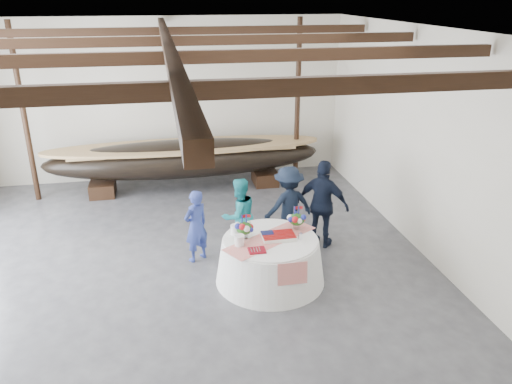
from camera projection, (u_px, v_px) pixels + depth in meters
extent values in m
cube|color=#3D3D42|center=(182.00, 283.00, 9.38)|extent=(10.00, 12.00, 0.01)
cube|color=silver|center=(166.00, 100.00, 14.00)|extent=(10.00, 0.02, 4.50)
cube|color=silver|center=(442.00, 154.00, 9.41)|extent=(0.02, 12.00, 4.50)
cube|color=white|center=(166.00, 33.00, 7.69)|extent=(10.00, 12.00, 0.01)
cube|color=black|center=(178.00, 91.00, 4.60)|extent=(9.80, 0.12, 0.18)
cube|color=black|center=(169.00, 58.00, 6.87)|extent=(9.80, 0.12, 0.18)
cube|color=black|center=(165.00, 41.00, 9.15)|extent=(9.80, 0.12, 0.18)
cube|color=black|center=(162.00, 31.00, 11.43)|extent=(9.80, 0.12, 0.18)
cube|color=black|center=(167.00, 41.00, 7.74)|extent=(0.15, 11.76, 0.15)
cylinder|color=black|center=(24.00, 115.00, 12.32)|extent=(0.14, 0.14, 4.50)
cylinder|color=black|center=(297.00, 104.00, 13.56)|extent=(0.14, 0.14, 4.50)
cube|color=black|center=(103.00, 188.00, 13.39)|extent=(0.65, 0.84, 0.37)
cube|color=black|center=(265.00, 177.00, 14.17)|extent=(0.65, 0.84, 0.37)
ellipsoid|color=black|center=(185.00, 159.00, 13.52)|extent=(7.43, 1.49, 1.02)
cube|color=#9E7A4C|center=(184.00, 149.00, 13.41)|extent=(5.95, 0.98, 0.06)
cone|color=white|center=(270.00, 260.00, 9.33)|extent=(2.05, 2.05, 0.85)
cylinder|color=white|center=(270.00, 240.00, 9.17)|extent=(1.74, 1.74, 0.04)
cube|color=red|center=(270.00, 238.00, 9.16)|extent=(1.90, 1.46, 0.01)
cube|color=white|center=(278.00, 237.00, 9.16)|extent=(0.60, 0.40, 0.07)
cylinder|color=white|center=(239.00, 240.00, 8.88)|extent=(0.18, 0.18, 0.20)
cylinder|color=white|center=(235.00, 229.00, 9.31)|extent=(0.18, 0.18, 0.18)
cube|color=maroon|center=(257.00, 250.00, 8.71)|extent=(0.30, 0.24, 0.03)
cone|color=silver|center=(300.00, 236.00, 9.12)|extent=(0.09, 0.09, 0.12)
imported|color=navy|center=(196.00, 226.00, 9.93)|extent=(0.66, 0.61, 1.51)
imported|color=teal|center=(239.00, 216.00, 10.26)|extent=(0.96, 0.87, 1.62)
imported|color=black|center=(288.00, 205.00, 10.60)|extent=(1.24, 0.89, 1.74)
imported|color=black|center=(323.00, 204.00, 10.43)|extent=(1.17, 1.07, 1.91)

